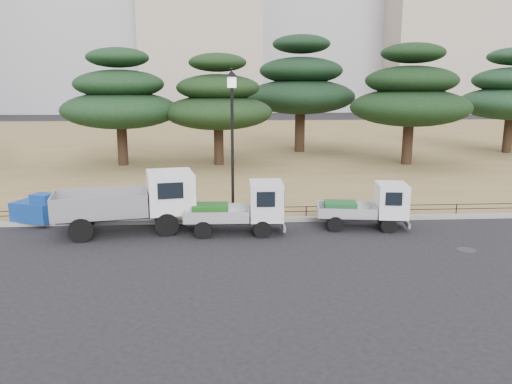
{
  "coord_description": "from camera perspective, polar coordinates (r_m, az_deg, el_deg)",
  "views": [
    {
      "loc": [
        -1.16,
        -15.84,
        5.09
      ],
      "look_at": [
        0.0,
        2.0,
        1.3
      ],
      "focal_mm": 35.0,
      "sensor_mm": 36.0,
      "label": 1
    }
  ],
  "objects": [
    {
      "name": "pine_center_left",
      "position": [
        31.98,
        -4.35,
        10.31
      ],
      "size": [
        6.86,
        6.86,
        6.98
      ],
      "color": "black",
      "rests_on": "lawn"
    },
    {
      "name": "street_lamp",
      "position": [
        18.78,
        -2.75,
        8.25
      ],
      "size": [
        0.49,
        0.49,
        5.51
      ],
      "color": "black",
      "rests_on": "lawn"
    },
    {
      "name": "pipe_fence",
      "position": [
        19.2,
        -0.14,
        -2.05
      ],
      "size": [
        38.0,
        0.04,
        0.4
      ],
      "color": "black",
      "rests_on": "lawn"
    },
    {
      "name": "truck_kei_front",
      "position": [
        17.57,
        -1.59,
        -1.82
      ],
      "size": [
        3.46,
        1.56,
        1.82
      ],
      "rotation": [
        0.0,
        0.0,
        -0.02
      ],
      "color": "black",
      "rests_on": "ground"
    },
    {
      "name": "pine_east_near",
      "position": [
        33.55,
        17.24,
        10.51
      ],
      "size": [
        7.53,
        7.53,
        7.61
      ],
      "color": "black",
      "rests_on": "lawn"
    },
    {
      "name": "truck_large",
      "position": [
        18.19,
        -13.75,
        -0.84
      ],
      "size": [
        5.07,
        2.74,
        2.1
      ],
      "rotation": [
        0.0,
        0.0,
        0.19
      ],
      "color": "black",
      "rests_on": "ground"
    },
    {
      "name": "manhole",
      "position": [
        17.29,
        22.92,
        -6.12
      ],
      "size": [
        0.6,
        0.6,
        0.01
      ],
      "primitive_type": "cylinder",
      "color": "#2D2D30",
      "rests_on": "ground"
    },
    {
      "name": "pine_west_near",
      "position": [
        32.82,
        -15.29,
        10.28
      ],
      "size": [
        7.3,
        7.3,
        7.29
      ],
      "color": "black",
      "rests_on": "lawn"
    },
    {
      "name": "pine_center_right",
      "position": [
        38.58,
        5.12,
        12.08
      ],
      "size": [
        8.21,
        8.21,
        8.71
      ],
      "color": "black",
      "rests_on": "lawn"
    },
    {
      "name": "pine_east_far",
      "position": [
        42.38,
        27.25,
        10.04
      ],
      "size": [
        7.71,
        7.71,
        7.74
      ],
      "color": "black",
      "rests_on": "lawn"
    },
    {
      "name": "tarp_pile",
      "position": [
        20.46,
        -23.7,
        -1.84
      ],
      "size": [
        1.88,
        1.65,
        1.04
      ],
      "rotation": [
        0.0,
        0.0,
        -0.38
      ],
      "color": "navy",
      "rests_on": "lawn"
    },
    {
      "name": "lawn",
      "position": [
        46.73,
        -2.28,
        5.8
      ],
      "size": [
        120.0,
        56.0,
        0.15
      ],
      "primitive_type": "cube",
      "color": "olive",
      "rests_on": "ground"
    },
    {
      "name": "curb",
      "position": [
        19.14,
        -0.12,
        -3.2
      ],
      "size": [
        120.0,
        0.25,
        0.16
      ],
      "primitive_type": "cube",
      "color": "gray",
      "rests_on": "ground"
    },
    {
      "name": "ground",
      "position": [
        16.68,
        0.45,
        -5.8
      ],
      "size": [
        220.0,
        220.0,
        0.0
      ],
      "primitive_type": "plane",
      "color": "black"
    },
    {
      "name": "truck_kei_rear",
      "position": [
        18.62,
        12.79,
        -1.56
      ],
      "size": [
        3.33,
        1.77,
        1.66
      ],
      "rotation": [
        0.0,
        0.0,
        -0.14
      ],
      "color": "black",
      "rests_on": "ground"
    }
  ]
}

